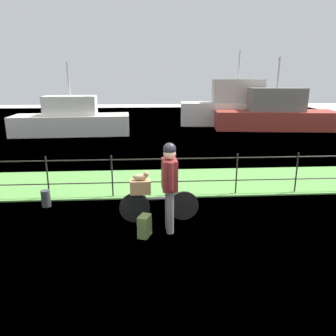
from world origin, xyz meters
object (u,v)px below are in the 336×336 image
object	(u,v)px
mooring_bollard	(46,199)
moored_boat_mid	(237,108)
cyclist_person	(169,180)
moored_boat_near	(72,120)
backpack_on_paving	(145,226)
wooden_crate	(140,187)
moored_boat_far	(275,114)
terrier_dog	(141,176)
bicycle_main	(158,206)

from	to	relation	value
mooring_bollard	moored_boat_mid	distance (m)	14.70
cyclist_person	moored_boat_near	bearing A→B (deg)	110.54
moored_boat_near	backpack_on_paving	bearing A→B (deg)	-71.91
wooden_crate	moored_boat_mid	world-z (taller)	moored_boat_mid
wooden_crate	moored_boat_far	bearing A→B (deg)	58.03
cyclist_person	moored_boat_mid	distance (m)	14.74
terrier_dog	backpack_on_paving	distance (m)	0.98
backpack_on_paving	mooring_bollard	size ratio (longest dim) A/B	1.07
moored_boat_near	moored_boat_mid	world-z (taller)	moored_boat_mid
terrier_dog	moored_boat_near	world-z (taller)	moored_boat_near
wooden_crate	mooring_bollard	distance (m)	2.38
wooden_crate	moored_boat_mid	xyz separation A→B (m)	(5.59, 13.42, 0.25)
wooden_crate	moored_boat_near	bearing A→B (deg)	108.72
bicycle_main	moored_boat_near	world-z (taller)	moored_boat_near
bicycle_main	terrier_dog	bearing A→B (deg)	-177.58
cyclist_person	moored_boat_mid	world-z (taller)	moored_boat_mid
wooden_crate	terrier_dog	distance (m)	0.21
mooring_bollard	bicycle_main	bearing A→B (deg)	-20.44
moored_boat_mid	wooden_crate	bearing A→B (deg)	-112.63
backpack_on_paving	moored_boat_far	xyz separation A→B (m)	(7.17, 12.24, 0.61)
moored_boat_mid	moored_boat_near	bearing A→B (deg)	-162.88
terrier_dog	moored_boat_near	size ratio (longest dim) A/B	0.05
moored_boat_near	moored_boat_far	xyz separation A→B (m)	(10.84, 1.02, 0.10)
mooring_bollard	moored_boat_mid	size ratio (longest dim) A/B	0.05
backpack_on_paving	bicycle_main	bearing A→B (deg)	178.01
cyclist_person	backpack_on_paving	world-z (taller)	cyclist_person
cyclist_person	moored_boat_far	world-z (taller)	moored_boat_far
bicycle_main	mooring_bollard	distance (m)	2.64
cyclist_person	moored_boat_near	xyz separation A→B (m)	(-4.13, 11.02, -0.30)
bicycle_main	moored_boat_far	bearing A→B (deg)	59.25
wooden_crate	cyclist_person	xyz separation A→B (m)	(0.54, -0.43, 0.27)
moored_boat_near	cyclist_person	bearing A→B (deg)	-69.46
bicycle_main	mooring_bollard	xyz separation A→B (m)	(-2.47, 0.92, -0.13)
bicycle_main	moored_boat_far	xyz separation A→B (m)	(6.90, 11.60, 0.49)
bicycle_main	wooden_crate	bearing A→B (deg)	-177.58
terrier_dog	moored_boat_near	xyz separation A→B (m)	(-3.61, 10.59, -0.24)
bicycle_main	moored_boat_mid	distance (m)	14.41
cyclist_person	moored_boat_far	xyz separation A→B (m)	(6.71, 12.04, -0.20)
mooring_bollard	cyclist_person	bearing A→B (deg)	-27.14
terrier_dog	moored_boat_far	distance (m)	13.67
cyclist_person	wooden_crate	bearing A→B (deg)	141.53
terrier_dog	bicycle_main	bearing A→B (deg)	2.42
mooring_bollard	moored_boat_near	world-z (taller)	moored_boat_near
mooring_bollard	wooden_crate	bearing A→B (deg)	-23.79
backpack_on_paving	mooring_bollard	world-z (taller)	backpack_on_paving
wooden_crate	backpack_on_paving	world-z (taller)	wooden_crate
bicycle_main	terrier_dog	size ratio (longest dim) A/B	4.98
moored_boat_mid	cyclist_person	bearing A→B (deg)	-110.06
bicycle_main	moored_boat_near	bearing A→B (deg)	110.42
bicycle_main	backpack_on_paving	distance (m)	0.71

